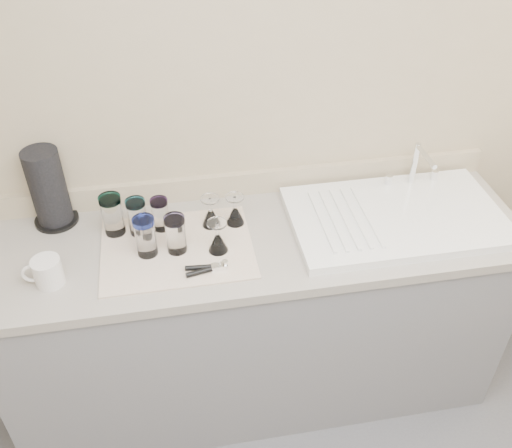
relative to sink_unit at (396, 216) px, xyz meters
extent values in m
cube|color=tan|center=(-0.55, 0.30, 0.33)|extent=(3.50, 0.04, 2.50)
cube|color=slate|center=(-0.55, 0.00, -0.49)|extent=(2.00, 0.60, 0.86)
cube|color=gray|center=(-0.55, 0.00, -0.04)|extent=(2.06, 0.62, 0.04)
cube|color=white|center=(0.00, 0.00, 0.00)|extent=(0.82, 0.50, 0.03)
cylinder|color=silver|center=(0.14, 0.20, 0.11)|extent=(0.02, 0.02, 0.18)
cylinder|color=silver|center=(0.14, 0.12, 0.19)|extent=(0.02, 0.16, 0.02)
cylinder|color=silver|center=(0.04, 0.20, 0.04)|extent=(0.03, 0.03, 0.04)
cylinder|color=silver|center=(0.24, 0.20, 0.04)|extent=(0.03, 0.03, 0.04)
cube|color=silver|center=(-0.85, -0.02, -0.02)|extent=(0.55, 0.42, 0.01)
cylinder|color=white|center=(-1.08, 0.11, 0.06)|extent=(0.08, 0.08, 0.14)
cylinder|color=#148B73|center=(-1.08, 0.11, 0.14)|extent=(0.08, 0.08, 0.02)
cylinder|color=white|center=(-0.99, 0.09, 0.05)|extent=(0.07, 0.07, 0.13)
cylinder|color=#2DADCC|center=(-0.99, 0.09, 0.13)|extent=(0.07, 0.07, 0.02)
cylinder|color=white|center=(-0.90, 0.10, 0.05)|extent=(0.06, 0.06, 0.12)
cylinder|color=purple|center=(-0.90, 0.10, 0.11)|extent=(0.07, 0.07, 0.02)
cylinder|color=white|center=(-0.96, -0.04, 0.06)|extent=(0.07, 0.07, 0.14)
cylinder|color=blue|center=(-0.96, -0.04, 0.13)|extent=(0.08, 0.08, 0.02)
cylinder|color=white|center=(-0.85, -0.04, 0.05)|extent=(0.07, 0.07, 0.13)
cylinder|color=#8778C4|center=(-0.85, -0.04, 0.13)|extent=(0.08, 0.08, 0.02)
cone|color=white|center=(-0.71, 0.09, 0.02)|extent=(0.07, 0.07, 0.07)
cylinder|color=white|center=(-0.71, 0.09, 0.08)|extent=(0.01, 0.01, 0.05)
cylinder|color=white|center=(-0.71, 0.09, 0.11)|extent=(0.07, 0.07, 0.01)
cone|color=white|center=(-0.62, 0.08, 0.02)|extent=(0.07, 0.07, 0.07)
cylinder|color=white|center=(-0.62, 0.08, 0.08)|extent=(0.01, 0.01, 0.05)
cylinder|color=white|center=(-0.62, 0.08, 0.11)|extent=(0.07, 0.07, 0.01)
cone|color=white|center=(-0.71, -0.06, 0.02)|extent=(0.07, 0.07, 0.07)
cylinder|color=white|center=(-0.71, -0.06, 0.08)|extent=(0.01, 0.01, 0.05)
cylinder|color=white|center=(-0.71, -0.06, 0.11)|extent=(0.07, 0.07, 0.01)
cube|color=silver|center=(-0.71, -0.16, 0.00)|extent=(0.06, 0.03, 0.02)
cylinder|color=black|center=(-0.78, -0.18, 0.00)|extent=(0.12, 0.04, 0.02)
cylinder|color=black|center=(-0.78, -0.16, 0.00)|extent=(0.12, 0.03, 0.02)
cylinder|color=silver|center=(-1.29, -0.12, 0.03)|extent=(0.10, 0.10, 0.10)
torus|color=silver|center=(-1.34, -0.12, 0.03)|extent=(0.08, 0.01, 0.08)
cylinder|color=black|center=(-1.30, 0.23, -0.01)|extent=(0.17, 0.17, 0.01)
cylinder|color=black|center=(-1.30, 0.23, 0.14)|extent=(0.13, 0.13, 0.30)
camera|label=1|loc=(-0.84, -1.63, 1.36)|focal=40.00mm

